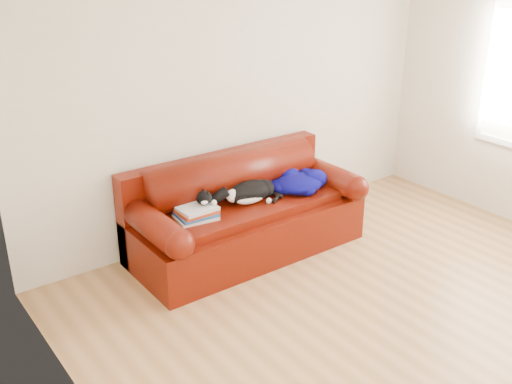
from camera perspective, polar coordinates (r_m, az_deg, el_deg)
ground at (r=4.79m, az=12.89°, el=-11.28°), size 4.50×4.50×0.00m
room_shell at (r=4.22m, az=15.84°, el=8.59°), size 4.52×4.02×2.61m
sofa_base at (r=5.44m, az=-0.90°, el=-3.38°), size 2.10×0.90×0.50m
sofa_back at (r=5.50m, az=-2.39°, el=0.37°), size 2.10×1.01×0.88m
book_stack at (r=5.00m, az=-5.68°, el=-2.01°), size 0.36×0.29×0.10m
cat at (r=5.27m, az=-0.58°, el=-0.03°), size 0.64×0.32×0.24m
blanket at (r=5.56m, az=4.12°, el=0.98°), size 0.62×0.51×0.17m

